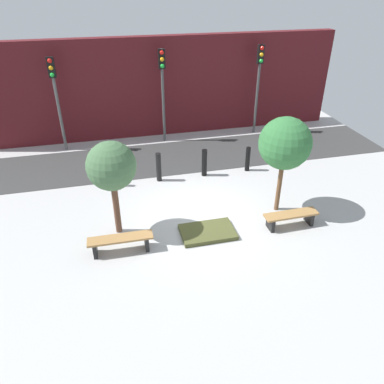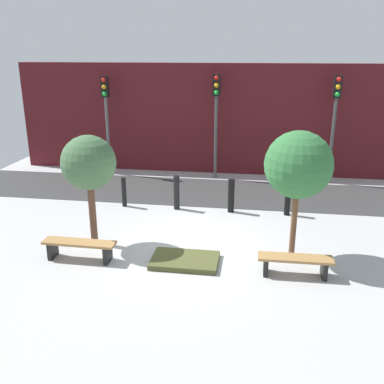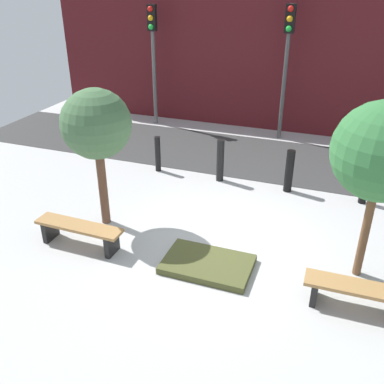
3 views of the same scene
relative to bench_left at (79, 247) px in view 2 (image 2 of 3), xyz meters
name	(u,v)px [view 2 (image 2 of 3)]	position (x,y,z in m)	size (l,w,h in m)	color
ground_plane	(190,248)	(2.50, 0.97, -0.34)	(18.00, 18.00, 0.00)	#AFAFAF
road_strip	(210,192)	(2.50, 5.50, -0.33)	(18.00, 3.09, 0.01)	#363636
building_facade	(218,119)	(2.50, 8.27, 1.81)	(16.20, 0.50, 4.28)	#511419
bench_left	(79,247)	(0.00, 0.00, 0.00)	(1.75, 0.42, 0.47)	black
bench_right	(295,262)	(4.99, 0.00, -0.02)	(1.63, 0.43, 0.45)	black
planter_bed	(185,260)	(2.50, 0.20, -0.27)	(1.56, 1.01, 0.13)	#474A26
tree_behind_left_bench	(89,164)	(0.00, 0.94, 1.78)	(1.35, 1.35, 2.82)	brown
tree_behind_right_bench	(298,165)	(4.99, 0.94, 1.94)	(1.55, 1.55, 3.06)	brown
bollard_far_left	(124,192)	(-0.05, 3.71, 0.13)	(0.15, 0.15, 0.94)	black
bollard_left	(177,193)	(1.65, 3.71, 0.20)	(0.18, 0.18, 1.08)	black
bollard_center	(231,196)	(3.35, 3.71, 0.18)	(0.20, 0.20, 1.04)	black
bollard_right	(288,200)	(5.04, 3.71, 0.14)	(0.17, 0.17, 0.95)	black
traffic_light_west	(106,108)	(-1.78, 7.33, 2.29)	(0.28, 0.27, 3.81)	#585858
traffic_light_mid_west	(216,108)	(2.50, 7.33, 2.36)	(0.28, 0.27, 3.92)	#494949
traffic_light_mid_east	(335,111)	(6.77, 7.33, 2.36)	(0.28, 0.27, 3.91)	#474747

